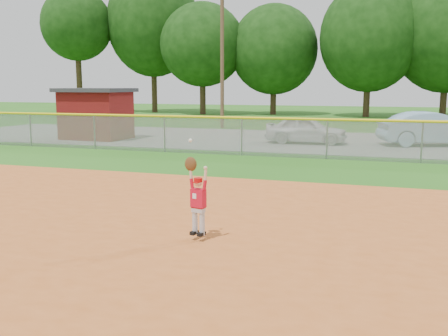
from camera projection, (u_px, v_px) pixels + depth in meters
The scene contains 10 objects.
ground at pixel (269, 233), 9.47m from camera, with size 120.00×120.00×0.00m, color #255F15.
clay_infield at pixel (220, 294), 6.64m from camera, with size 24.00×16.00×0.04m, color #BB5921.
parking_strip at pixel (340, 142), 24.51m from camera, with size 44.00×10.00×0.03m, color slate.
car_white_a at pixel (306, 130), 23.66m from camera, with size 1.53×3.81×1.30m, color silver.
car_blue at pixel (432, 129), 22.77m from camera, with size 1.63×4.67×1.54m, color #87AFC9.
utility_shed at pixel (96, 113), 25.61m from camera, with size 3.60×2.86×2.62m.
outfield_fence at pixel (327, 136), 18.73m from camera, with size 40.06×0.10×1.55m.
power_lines at pixel (369, 52), 29.09m from camera, with size 19.40×0.24×9.00m.
tree_line at pixel (375, 30), 43.59m from camera, with size 62.37×13.00×14.43m.
ballplayer at pixel (197, 197), 8.79m from camera, with size 0.46×0.25×1.71m.
Camera 1 is at (1.94, -8.97, 2.76)m, focal length 40.00 mm.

